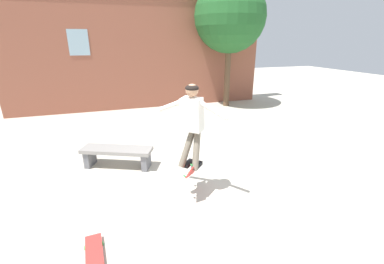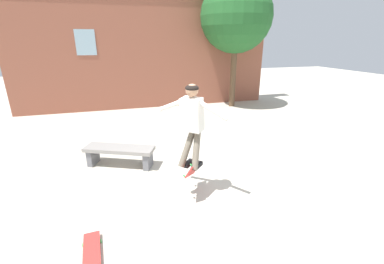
% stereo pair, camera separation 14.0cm
% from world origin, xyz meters
% --- Properties ---
extents(ground_plane, '(40.00, 40.00, 0.00)m').
position_xyz_m(ground_plane, '(0.00, 0.00, 0.00)').
color(ground_plane, beige).
extents(building_backdrop, '(10.76, 0.52, 5.85)m').
position_xyz_m(building_backdrop, '(-0.02, 7.17, 2.50)').
color(building_backdrop, '#93513D').
rests_on(building_backdrop, ground_plane).
extents(tree_right, '(2.79, 2.79, 4.96)m').
position_xyz_m(tree_right, '(3.39, 6.26, 3.55)').
color(tree_right, brown).
rests_on(tree_right, ground_plane).
extents(park_bench, '(1.58, 1.04, 0.45)m').
position_xyz_m(park_bench, '(-1.38, 1.80, 0.33)').
color(park_bench, gray).
rests_on(park_bench, ground_plane).
extents(skater, '(0.96, 0.96, 1.46)m').
position_xyz_m(skater, '(-0.16, 0.23, 1.45)').
color(skater, silver).
extents(skateboard_flipping, '(0.48, 0.68, 0.48)m').
position_xyz_m(skateboard_flipping, '(-0.15, 0.23, 0.49)').
color(skateboard_flipping, red).
extents(skateboard_resting, '(0.29, 0.86, 0.08)m').
position_xyz_m(skateboard_resting, '(-1.82, -0.83, 0.07)').
color(skateboard_resting, red).
rests_on(skateboard_resting, ground_plane).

